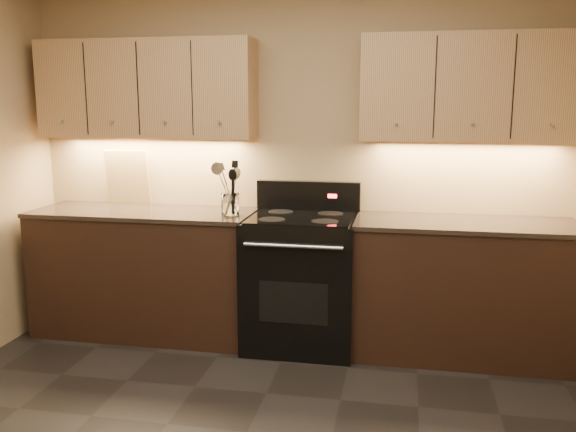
{
  "coord_description": "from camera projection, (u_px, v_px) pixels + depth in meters",
  "views": [
    {
      "loc": [
        0.77,
        -2.4,
        1.71
      ],
      "look_at": [
        0.03,
        1.45,
        0.97
      ],
      "focal_mm": 38.0,
      "sensor_mm": 36.0,
      "label": 1
    }
  ],
  "objects": [
    {
      "name": "outlet_plate",
      "position": [
        134.0,
        179.0,
        4.73
      ],
      "size": [
        0.08,
        0.01,
        0.12
      ],
      "primitive_type": "cube",
      "color": "#B2B5BA",
      "rests_on": "wall_back"
    },
    {
      "name": "stove",
      "position": [
        302.0,
        279.0,
        4.29
      ],
      "size": [
        0.76,
        0.68,
        1.14
      ],
      "color": "black",
      "rests_on": "ground"
    },
    {
      "name": "utensil_crock",
      "position": [
        230.0,
        205.0,
        4.24
      ],
      "size": [
        0.13,
        0.13,
        0.16
      ],
      "color": "white",
      "rests_on": "counter_left"
    },
    {
      "name": "steel_spatula",
      "position": [
        235.0,
        186.0,
        4.23
      ],
      "size": [
        0.21,
        0.11,
        0.39
      ],
      "primitive_type": null,
      "rotation": [
        0.09,
        -0.28,
        -0.25
      ],
      "color": "silver",
      "rests_on": "utensil_crock"
    },
    {
      "name": "upper_cab_right",
      "position": [
        472.0,
        88.0,
        4.01
      ],
      "size": [
        1.44,
        0.3,
        0.7
      ],
      "primitive_type": "cube",
      "color": "tan",
      "rests_on": "wall_back"
    },
    {
      "name": "wall_back",
      "position": [
        299.0,
        159.0,
        4.46
      ],
      "size": [
        4.0,
        0.04,
        2.6
      ],
      "primitive_type": "cube",
      "color": "#9A805A",
      "rests_on": "ground"
    },
    {
      "name": "black_spoon",
      "position": [
        232.0,
        189.0,
        4.24
      ],
      "size": [
        0.1,
        0.16,
        0.33
      ],
      "primitive_type": null,
      "rotation": [
        0.31,
        0.12,
        -0.01
      ],
      "color": "black",
      "rests_on": "utensil_crock"
    },
    {
      "name": "counter_right",
      "position": [
        463.0,
        289.0,
        4.11
      ],
      "size": [
        1.46,
        0.62,
        0.93
      ],
      "color": "black",
      "rests_on": "ground"
    },
    {
      "name": "upper_cab_left",
      "position": [
        147.0,
        89.0,
        4.43
      ],
      "size": [
        1.6,
        0.3,
        0.7
      ],
      "primitive_type": "cube",
      "color": "tan",
      "rests_on": "wall_back"
    },
    {
      "name": "wooden_spoon",
      "position": [
        226.0,
        191.0,
        4.23
      ],
      "size": [
        0.14,
        0.11,
        0.32
      ],
      "primitive_type": null,
      "rotation": [
        -0.07,
        0.26,
        0.26
      ],
      "color": "tan",
      "rests_on": "utensil_crock"
    },
    {
      "name": "cutting_board",
      "position": [
        128.0,
        177.0,
        4.69
      ],
      "size": [
        0.34,
        0.11,
        0.42
      ],
      "primitive_type": "cube",
      "rotation": [
        0.17,
        0.0,
        0.05
      ],
      "color": "tan",
      "rests_on": "counter_left"
    },
    {
      "name": "steel_skimmer",
      "position": [
        235.0,
        187.0,
        4.21
      ],
      "size": [
        0.24,
        0.14,
        0.37
      ],
      "primitive_type": null,
      "rotation": [
        -0.14,
        -0.43,
        -0.02
      ],
      "color": "silver",
      "rests_on": "utensil_crock"
    },
    {
      "name": "counter_left",
      "position": [
        146.0,
        272.0,
        4.53
      ],
      "size": [
        1.62,
        0.62,
        0.93
      ],
      "color": "black",
      "rests_on": "ground"
    },
    {
      "name": "black_turner",
      "position": [
        232.0,
        186.0,
        4.19
      ],
      "size": [
        0.1,
        0.18,
        0.39
      ],
      "primitive_type": null,
      "rotation": [
        -0.22,
        0.07,
        0.29
      ],
      "color": "black",
      "rests_on": "utensil_crock"
    }
  ]
}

